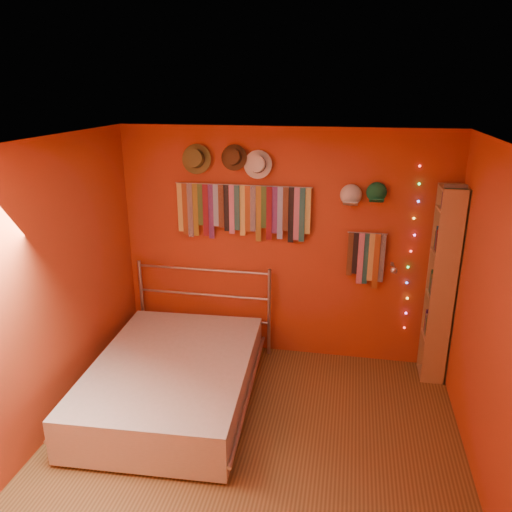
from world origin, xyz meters
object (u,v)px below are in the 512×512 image
Objects in this scene: reading_lamp at (394,269)px; bookshelf at (446,285)px; tie_rack at (242,209)px; bed at (173,379)px.

bookshelf is (0.51, 0.01, -0.14)m from reading_lamp.
bookshelf is (2.08, -0.16, -0.63)m from tie_rack.
tie_rack is 0.72× the size of bookshelf.
bookshelf is 2.81m from bed.
bed is (-0.44, -1.09, -1.42)m from tie_rack.
bed is (-2.02, -0.93, -0.92)m from reading_lamp.
bed is at bearing -159.63° from bookshelf.
tie_rack reaches higher than reading_lamp.
tie_rack is 1.66m from reading_lamp.
bookshelf reaches higher than reading_lamp.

